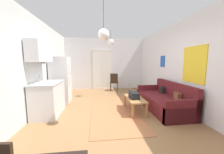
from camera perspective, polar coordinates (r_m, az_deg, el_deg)
ground_plane at (r=3.66m, az=0.47°, el=-17.82°), size 4.84×7.89×0.10m
wall_back at (r=7.00m, az=-3.32°, el=5.87°), size 4.44×0.13×2.75m
wall_right at (r=4.19m, az=31.50°, el=4.43°), size 0.12×7.49×2.75m
wall_left at (r=3.74m, az=-34.74°, el=4.05°), size 0.12×7.49×2.75m
area_rug at (r=4.03m, az=0.85°, el=-14.58°), size 1.33×3.00×0.01m
couch at (r=4.36m, az=22.66°, el=-9.90°), size 0.93×2.02×0.83m
coffee_table at (r=3.88m, az=10.18°, el=-10.03°), size 0.46×1.00×0.42m
bamboo_vase at (r=3.95m, az=7.97°, el=-7.24°), size 0.08×0.08×0.42m
handbag at (r=3.75m, az=9.97°, el=-8.18°), size 0.25×0.33×0.30m
refrigerator at (r=5.01m, az=-22.15°, el=-1.11°), size 0.67×0.61×1.66m
kitchen_counter at (r=3.95m, az=-27.32°, el=-4.64°), size 0.65×1.06×2.02m
accent_chair at (r=6.45m, az=0.96°, el=-1.96°), size 0.48×0.46×0.90m
pendant_lamp_near at (r=2.83m, az=-3.81°, el=18.50°), size 0.24×0.24×0.82m
pendant_lamp_far at (r=5.25m, az=-0.54°, el=15.49°), size 0.24×0.24×0.60m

